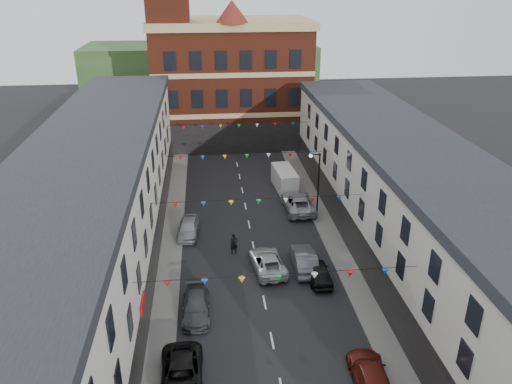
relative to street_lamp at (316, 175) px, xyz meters
name	(u,v)px	position (x,y,z in m)	size (l,w,h in m)	color
ground	(265,302)	(-6.55, -14.00, -3.90)	(160.00, 160.00, 0.00)	black
pavement_left	(167,291)	(-13.45, -12.00, -3.83)	(1.80, 64.00, 0.15)	#605E5B
pavement_right	(352,280)	(0.35, -12.00, -3.83)	(1.80, 64.00, 0.15)	#605E5B
terrace_left	(85,237)	(-18.33, -13.00, 1.44)	(8.40, 56.00, 10.70)	beige
terrace_right	(429,227)	(5.23, -13.00, 0.95)	(8.40, 56.00, 9.70)	#BAB7AE
civic_building	(231,81)	(-6.55, 23.95, 4.23)	(20.60, 13.30, 18.50)	maroon
clock_tower	(169,31)	(-14.05, 21.00, 11.03)	(5.60, 5.60, 30.00)	maroon
distant_hill	(201,73)	(-10.55, 48.00, 1.10)	(40.00, 14.00, 10.00)	#2B5025
street_lamp	(316,175)	(0.00, 0.00, 0.00)	(1.10, 0.36, 6.00)	black
car_left_c	(182,376)	(-12.05, -21.23, -3.19)	(2.38, 5.17, 1.44)	black
car_left_d	(196,306)	(-11.28, -14.82, -3.24)	(1.86, 4.57, 1.33)	#373A3D
car_left_e	(188,228)	(-12.05, -3.49, -3.17)	(1.75, 4.34, 1.48)	gray
car_right_c	(370,376)	(-1.64, -22.29, -3.20)	(1.98, 4.87, 1.41)	#581A11
car_right_d	(319,273)	(-2.16, -11.66, -3.23)	(1.60, 3.99, 1.36)	black
car_right_e	(304,259)	(-2.95, -9.87, -3.11)	(1.68, 4.80, 1.58)	#575960
car_right_f	(298,203)	(-1.51, 0.57, -3.10)	(2.67, 5.80, 1.61)	#9EA0A3
moving_car	(267,262)	(-5.82, -9.77, -3.20)	(2.33, 5.06, 1.41)	#ADB0B4
white_van	(285,179)	(-2.00, 5.98, -2.80)	(1.92, 4.99, 2.21)	silver
pedestrian	(234,244)	(-8.25, -7.06, -2.99)	(0.67, 0.44, 1.84)	black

